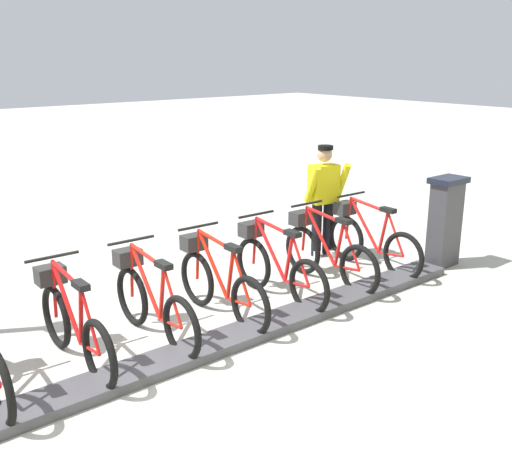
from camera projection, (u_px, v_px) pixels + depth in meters
The scene contains 10 objects.
ground_plane at pixel (165, 367), 6.00m from camera, with size 60.00×60.00×0.00m, color #B3B5A9.
dock_rail_base at pixel (165, 362), 5.98m from camera, with size 0.44×8.65×0.10m, color #47474C.
payment_kiosk at pixel (445, 220), 8.68m from camera, with size 0.36×0.52×1.28m.
bike_docked_0 at pixel (370, 239), 8.61m from camera, with size 1.72×0.54×1.02m.
bike_docked_1 at pixel (326, 252), 8.08m from camera, with size 1.72×0.54×1.02m.
bike_docked_2 at pixel (276, 266), 7.54m from camera, with size 1.72×0.54×1.02m.
bike_docked_3 at pixel (218, 282), 7.01m from camera, with size 1.72×0.54×1.02m.
bike_docked_4 at pixel (151, 301), 6.48m from camera, with size 1.72×0.54×1.02m.
bike_docked_5 at pixel (73, 323), 5.95m from camera, with size 1.72×0.54×1.02m.
worker_near_rack at pixel (324, 197), 9.02m from camera, with size 0.55×0.68×1.66m.
Camera 1 is at (-4.71, 2.74, 2.94)m, focal length 43.25 mm.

